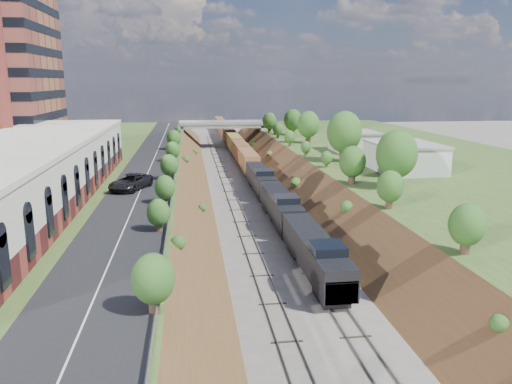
% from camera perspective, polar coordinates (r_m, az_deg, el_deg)
% --- Properties ---
extents(platform_left, '(44.00, 180.00, 5.00)m').
position_cam_1_polar(platform_left, '(85.18, -23.70, 0.65)').
color(platform_left, '#3A5523').
rests_on(platform_left, ground).
extents(platform_right, '(44.00, 180.00, 5.00)m').
position_cam_1_polar(platform_right, '(92.04, 19.81, 1.79)').
color(platform_right, '#3A5523').
rests_on(platform_right, ground).
extents(embankment_left, '(10.00, 180.00, 10.00)m').
position_cam_1_polar(embankment_left, '(82.34, -8.68, -0.58)').
color(embankment_left, brown).
rests_on(embankment_left, ground).
extents(embankment_right, '(10.00, 180.00, 10.00)m').
position_cam_1_polar(embankment_right, '(84.77, 6.35, -0.14)').
color(embankment_right, brown).
rests_on(embankment_right, ground).
extents(rail_left_track, '(1.58, 180.00, 0.18)m').
position_cam_1_polar(rail_left_track, '(82.56, -2.85, -0.35)').
color(rail_left_track, gray).
rests_on(rail_left_track, ground).
extents(rail_right_track, '(1.58, 180.00, 0.18)m').
position_cam_1_polar(rail_right_track, '(83.14, 0.72, -0.25)').
color(rail_right_track, gray).
rests_on(rail_right_track, ground).
extents(road, '(8.00, 180.00, 0.10)m').
position_cam_1_polar(road, '(81.57, -11.97, 2.78)').
color(road, black).
rests_on(road, platform_left).
extents(guardrail, '(0.10, 171.00, 0.70)m').
position_cam_1_polar(guardrail, '(81.08, -9.10, 3.20)').
color(guardrail, '#99999E').
rests_on(guardrail, platform_left).
extents(commercial_building, '(14.30, 62.30, 7.00)m').
position_cam_1_polar(commercial_building, '(61.97, -25.18, 2.04)').
color(commercial_building, maroon).
rests_on(commercial_building, platform_left).
extents(overpass, '(24.50, 8.30, 7.40)m').
position_cam_1_polar(overpass, '(143.15, -3.95, 7.10)').
color(overpass, gray).
rests_on(overpass, ground).
extents(white_building_near, '(9.00, 12.00, 4.00)m').
position_cam_1_polar(white_building_near, '(80.10, 16.59, 3.77)').
color(white_building_near, silver).
rests_on(white_building_near, platform_right).
extents(white_building_far, '(8.00, 10.00, 3.60)m').
position_cam_1_polar(white_building_far, '(100.25, 11.22, 5.62)').
color(white_building_far, silver).
rests_on(white_building_far, platform_right).
extents(tree_right_large, '(5.25, 5.25, 7.61)m').
position_cam_1_polar(tree_right_large, '(66.30, 15.78, 4.15)').
color(tree_right_large, '#473323').
rests_on(tree_right_large, platform_right).
extents(tree_left_crest, '(2.45, 2.45, 3.55)m').
position_cam_1_polar(tree_left_crest, '(41.90, -10.90, -3.63)').
color(tree_left_crest, '#473323').
rests_on(tree_left_crest, platform_left).
extents(freight_train, '(2.98, 167.98, 4.55)m').
position_cam_1_polar(freight_train, '(124.71, -2.15, 5.23)').
color(freight_train, black).
rests_on(freight_train, ground).
extents(suv, '(5.68, 7.71, 1.95)m').
position_cam_1_polar(suv, '(65.03, -14.15, 1.13)').
color(suv, black).
rests_on(suv, road).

